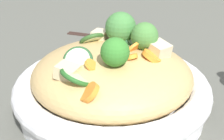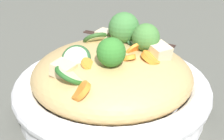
% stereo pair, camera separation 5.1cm
% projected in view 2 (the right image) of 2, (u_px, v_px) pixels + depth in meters
% --- Properties ---
extents(ground_plane, '(3.00, 3.00, 0.00)m').
position_uv_depth(ground_plane, '(112.00, 110.00, 0.55)').
color(ground_plane, '#53544D').
extents(serving_bowl, '(0.30, 0.30, 0.06)m').
position_uv_depth(serving_bowl, '(112.00, 94.00, 0.53)').
color(serving_bowl, white).
rests_on(serving_bowl, ground_plane).
extents(noodle_heap, '(0.24, 0.24, 0.08)m').
position_uv_depth(noodle_heap, '(112.00, 75.00, 0.52)').
color(noodle_heap, tan).
rests_on(noodle_heap, serving_bowl).
extents(broccoli_florets, '(0.15, 0.11, 0.06)m').
position_uv_depth(broccoli_florets, '(126.00, 36.00, 0.51)').
color(broccoli_florets, '#96BF79').
rests_on(broccoli_florets, serving_bowl).
extents(carrot_coins, '(0.15, 0.10, 0.04)m').
position_uv_depth(carrot_coins, '(120.00, 66.00, 0.47)').
color(carrot_coins, orange).
rests_on(carrot_coins, serving_bowl).
extents(zucchini_slices, '(0.18, 0.11, 0.04)m').
position_uv_depth(zucchini_slices, '(90.00, 54.00, 0.50)').
color(zucchini_slices, beige).
rests_on(zucchini_slices, serving_bowl).
extents(chicken_chunks, '(0.17, 0.14, 0.03)m').
position_uv_depth(chicken_chunks, '(119.00, 49.00, 0.51)').
color(chicken_chunks, beige).
rests_on(chicken_chunks, serving_bowl).
extents(chopsticks_pair, '(0.03, 0.24, 0.01)m').
position_uv_depth(chopsticks_pair, '(127.00, 38.00, 0.83)').
color(chopsticks_pair, black).
rests_on(chopsticks_pair, ground_plane).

